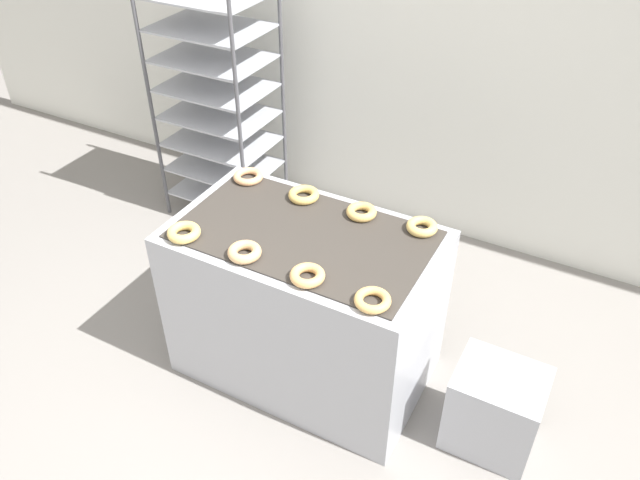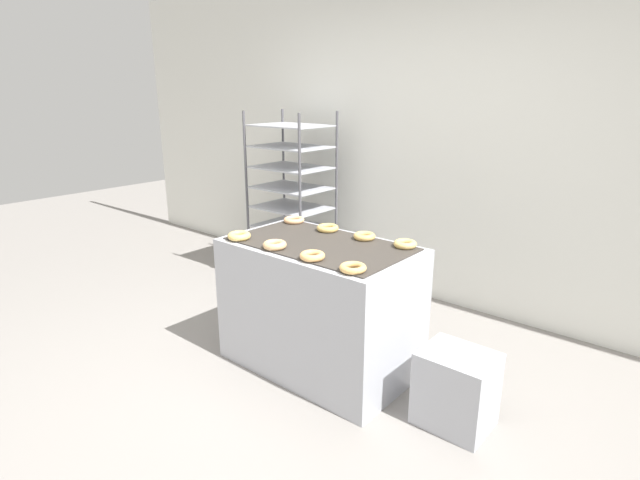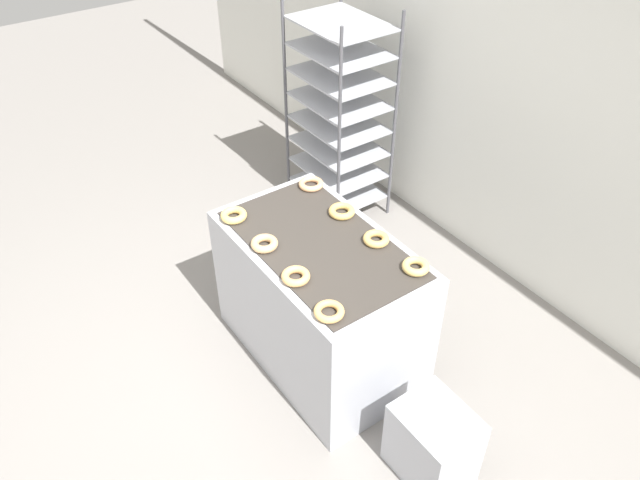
{
  "view_description": "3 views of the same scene",
  "coord_description": "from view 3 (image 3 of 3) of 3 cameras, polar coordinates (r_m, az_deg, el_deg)",
  "views": [
    {
      "loc": [
        1.11,
        -1.31,
        2.5
      ],
      "look_at": [
        0.0,
        0.76,
        0.72
      ],
      "focal_mm": 35.0,
      "sensor_mm": 36.0,
      "label": 1
    },
    {
      "loc": [
        1.92,
        -1.67,
        1.78
      ],
      "look_at": [
        0.0,
        0.61,
        0.88
      ],
      "focal_mm": 28.0,
      "sensor_mm": 36.0,
      "label": 2
    },
    {
      "loc": [
        2.1,
        -0.87,
        2.93
      ],
      "look_at": [
        0.0,
        0.61,
        0.88
      ],
      "focal_mm": 35.0,
      "sensor_mm": 36.0,
      "label": 3
    }
  ],
  "objects": [
    {
      "name": "glaze_bin",
      "position": [
        3.29,
        10.27,
        -17.81
      ],
      "size": [
        0.39,
        0.32,
        0.43
      ],
      "color": "#A8AAB2",
      "rests_on": "ground_plane"
    },
    {
      "name": "ground_plane",
      "position": [
        3.71,
        -7.99,
        -14.11
      ],
      "size": [
        14.0,
        14.0,
        0.0
      ],
      "primitive_type": "plane",
      "color": "gray"
    },
    {
      "name": "fryer_machine",
      "position": [
        3.58,
        -0.0,
        -5.61
      ],
      "size": [
        1.21,
        0.72,
        0.86
      ],
      "color": "#A8AAB2",
      "rests_on": "ground_plane"
    },
    {
      "name": "donut_far_right",
      "position": [
        3.16,
        8.75,
        -2.4
      ],
      "size": [
        0.14,
        0.14,
        0.04
      ],
      "primitive_type": "torus",
      "color": "#DDB967",
      "rests_on": "fryer_machine"
    },
    {
      "name": "donut_near_right",
      "position": [
        2.9,
        0.83,
        -6.55
      ],
      "size": [
        0.14,
        0.14,
        0.04
      ],
      "primitive_type": "torus",
      "color": "#E1AD61",
      "rests_on": "fryer_machine"
    },
    {
      "name": "donut_near_midright",
      "position": [
        3.07,
        -2.24,
        -3.33
      ],
      "size": [
        0.14,
        0.14,
        0.04
      ],
      "primitive_type": "torus",
      "color": "#E6AB65",
      "rests_on": "fryer_machine"
    },
    {
      "name": "donut_near_left",
      "position": [
        3.49,
        -7.9,
        2.26
      ],
      "size": [
        0.15,
        0.15,
        0.04
      ],
      "primitive_type": "torus",
      "color": "#E5BD66",
      "rests_on": "fryer_machine"
    },
    {
      "name": "donut_far_midleft",
      "position": [
        3.49,
        2.0,
        2.65
      ],
      "size": [
        0.15,
        0.15,
        0.04
      ],
      "primitive_type": "torus",
      "color": "#DAB15C",
      "rests_on": "fryer_machine"
    },
    {
      "name": "donut_far_left",
      "position": [
        3.72,
        -0.83,
        5.15
      ],
      "size": [
        0.15,
        0.15,
        0.04
      ],
      "primitive_type": "torus",
      "color": "#E5A672",
      "rests_on": "fryer_machine"
    },
    {
      "name": "donut_near_midleft",
      "position": [
        3.27,
        -5.11,
        -0.33
      ],
      "size": [
        0.14,
        0.14,
        0.04
      ],
      "primitive_type": "torus",
      "color": "tan",
      "rests_on": "fryer_machine"
    },
    {
      "name": "baking_rack_cart",
      "position": [
        4.65,
        1.77,
        11.6
      ],
      "size": [
        0.69,
        0.52,
        1.59
      ],
      "color": "#4C4C51",
      "rests_on": "ground_plane"
    },
    {
      "name": "donut_far_midright",
      "position": [
        3.31,
        5.16,
        0.11
      ],
      "size": [
        0.14,
        0.14,
        0.04
      ],
      "primitive_type": "torus",
      "color": "tan",
      "rests_on": "fryer_machine"
    },
    {
      "name": "wall_back",
      "position": [
        3.96,
        18.78,
        13.95
      ],
      "size": [
        8.0,
        0.05,
        2.8
      ],
      "color": "silver",
      "rests_on": "ground_plane"
    }
  ]
}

